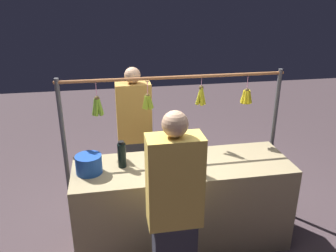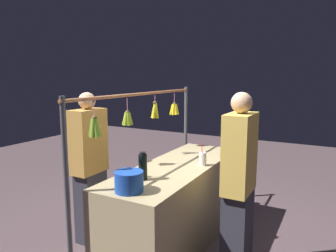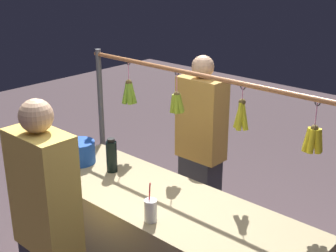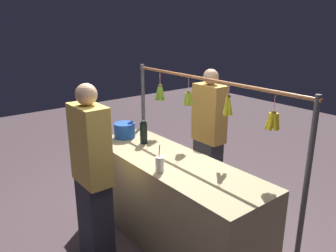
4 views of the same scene
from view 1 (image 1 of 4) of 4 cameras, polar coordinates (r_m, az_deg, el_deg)
ground_plane at (r=3.74m, az=2.27°, el=-18.27°), size 12.00×12.00×0.00m
market_counter at (r=3.47m, az=2.38°, el=-12.72°), size 2.05×0.68×0.87m
display_rack at (r=3.51m, az=1.02°, el=0.92°), size 2.28×0.13×1.64m
water_bottle at (r=3.17m, az=-7.67°, el=-4.75°), size 0.08×0.08×0.25m
blue_bucket at (r=3.14m, az=-13.01°, el=-6.19°), size 0.23×0.23×0.17m
drink_cup at (r=3.03m, az=5.66°, el=-7.07°), size 0.08×0.08×0.24m
vendor_person at (r=3.99m, az=-5.53°, el=-1.95°), size 0.39×0.21×1.63m
customer_person at (r=2.63m, az=1.05°, el=-15.05°), size 0.40×0.21×1.66m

